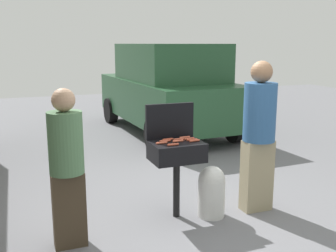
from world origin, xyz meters
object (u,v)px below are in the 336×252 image
object	(u,v)px
hot_dog_5	(194,141)
parked_minivan	(167,88)
hot_dog_1	(162,143)
hot_dog_8	(189,139)
hot_dog_4	(178,139)
hot_dog_6	(192,140)
hot_dog_2	(178,141)
hot_dog_3	(168,139)
person_right	(259,131)
hot_dog_7	(165,141)
bbq_grill	(177,154)
person_left	(67,163)
propane_tank	(212,190)
hot_dog_9	(185,137)
hot_dog_0	(173,145)

from	to	relation	value
hot_dog_5	parked_minivan	world-z (taller)	parked_minivan
hot_dog_1	hot_dog_8	size ratio (longest dim) A/B	1.00
hot_dog_4	hot_dog_6	bearing A→B (deg)	-28.54
hot_dog_2	hot_dog_3	xyz separation A→B (m)	(-0.08, 0.11, 0.00)
hot_dog_6	hot_dog_4	bearing A→B (deg)	151.46
hot_dog_4	hot_dog_8	xyz separation A→B (m)	(0.13, -0.02, 0.00)
hot_dog_5	person_right	world-z (taller)	person_right
hot_dog_7	person_right	bearing A→B (deg)	-11.15
hot_dog_2	hot_dog_1	bearing A→B (deg)	-176.00
hot_dog_4	hot_dog_5	size ratio (longest dim) A/B	1.00
hot_dog_1	person_right	distance (m)	1.20
hot_dog_6	bbq_grill	bearing A→B (deg)	178.32
hot_dog_3	hot_dog_7	distance (m)	0.08
hot_dog_7	hot_dog_8	xyz separation A→B (m)	(0.30, 0.00, 0.00)
hot_dog_7	person_right	distance (m)	1.14
hot_dog_3	hot_dog_5	world-z (taller)	same
parked_minivan	hot_dog_2	bearing A→B (deg)	68.00
hot_dog_2	person_left	xyz separation A→B (m)	(-1.29, -0.26, -0.05)
hot_dog_3	person_left	bearing A→B (deg)	-162.72
propane_tank	hot_dog_2	bearing A→B (deg)	159.67
hot_dog_9	hot_dog_1	bearing A→B (deg)	-156.88
hot_dog_7	hot_dog_4	bearing A→B (deg)	5.97
hot_dog_4	hot_dog_9	bearing A→B (deg)	30.01
hot_dog_1	hot_dog_4	distance (m)	0.26
bbq_grill	hot_dog_8	world-z (taller)	hot_dog_8
bbq_grill	person_left	distance (m)	1.31
hot_dog_0	bbq_grill	bearing A→B (deg)	53.40
hot_dog_1	hot_dog_9	bearing A→B (deg)	23.12
hot_dog_0	hot_dog_4	distance (m)	0.26
propane_tank	hot_dog_6	bearing A→B (deg)	145.87
hot_dog_3	hot_dog_6	xyz separation A→B (m)	(0.26, -0.12, 0.00)
hot_dog_6	hot_dog_7	size ratio (longest dim) A/B	1.00
hot_dog_0	parked_minivan	size ratio (longest dim) A/B	0.03
hot_dog_5	hot_dog_1	bearing A→B (deg)	174.18
bbq_grill	hot_dog_5	xyz separation A→B (m)	(0.19, -0.06, 0.16)
hot_dog_7	person_left	world-z (taller)	person_left
hot_dog_4	hot_dog_7	bearing A→B (deg)	-174.03
person_left	hot_dog_6	bearing A→B (deg)	3.53
hot_dog_3	propane_tank	size ratio (longest dim) A/B	0.21
hot_dog_7	parked_minivan	bearing A→B (deg)	68.65
propane_tank	person_left	size ratio (longest dim) A/B	0.38
hot_dog_2	hot_dog_4	world-z (taller)	same
hot_dog_6	parked_minivan	bearing A→B (deg)	72.57
hot_dog_8	parked_minivan	xyz separation A→B (m)	(1.38, 4.32, 0.10)
hot_dog_1	hot_dog_9	world-z (taller)	same
hot_dog_7	hot_dog_6	bearing A→B (deg)	-10.45
hot_dog_1	parked_minivan	size ratio (longest dim) A/B	0.03
hot_dog_9	hot_dog_8	bearing A→B (deg)	-76.39
propane_tank	hot_dog_5	bearing A→B (deg)	156.59
person_left	hot_dog_3	bearing A→B (deg)	10.85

